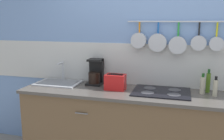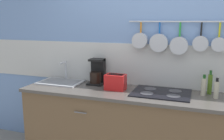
# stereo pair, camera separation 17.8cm
# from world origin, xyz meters

# --- Properties ---
(wall_back) EXTENTS (7.20, 0.16, 2.60)m
(wall_back) POSITION_xyz_m (0.00, 0.34, 1.27)
(wall_back) COLOR #7293C6
(wall_back) RESTS_ON ground_plane
(cabinet_base) EXTENTS (2.98, 0.58, 0.86)m
(cabinet_base) POSITION_xyz_m (0.00, -0.00, 0.43)
(cabinet_base) COLOR brown
(cabinet_base) RESTS_ON ground_plane
(countertop) EXTENTS (3.02, 0.61, 0.03)m
(countertop) POSITION_xyz_m (0.00, 0.00, 0.88)
(countertop) COLOR #4C4742
(countertop) RESTS_ON cabinet_base
(sink_basin) EXTENTS (0.53, 0.36, 0.25)m
(sink_basin) POSITION_xyz_m (-1.21, 0.11, 0.91)
(sink_basin) COLOR #B7BABF
(sink_basin) RESTS_ON countertop
(coffee_maker) EXTENTS (0.19, 0.19, 0.31)m
(coffee_maker) POSITION_xyz_m (-0.76, 0.21, 1.02)
(coffee_maker) COLOR black
(coffee_maker) RESTS_ON countertop
(toaster) EXTENTS (0.24, 0.15, 0.18)m
(toaster) POSITION_xyz_m (-0.47, 0.03, 0.98)
(toaster) COLOR red
(toaster) RESTS_ON countertop
(cooktop) EXTENTS (0.60, 0.46, 0.01)m
(cooktop) POSITION_xyz_m (0.04, 0.06, 0.90)
(cooktop) COLOR black
(cooktop) RESTS_ON countertop
(bottle_sesame_oil) EXTENTS (0.05, 0.05, 0.22)m
(bottle_sesame_oil) POSITION_xyz_m (0.45, 0.13, 0.99)
(bottle_sesame_oil) COLOR #BFB799
(bottle_sesame_oil) RESTS_ON countertop
(bottle_hot_sauce) EXTENTS (0.05, 0.05, 0.25)m
(bottle_hot_sauce) POSITION_xyz_m (0.51, 0.20, 1.01)
(bottle_hot_sauce) COLOR #4C721E
(bottle_hot_sauce) RESTS_ON countertop
(bottle_cooking_wine) EXTENTS (0.05, 0.05, 0.21)m
(bottle_cooking_wine) POSITION_xyz_m (0.57, 0.06, 0.99)
(bottle_cooking_wine) COLOR #BFB799
(bottle_cooking_wine) RESTS_ON countertop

